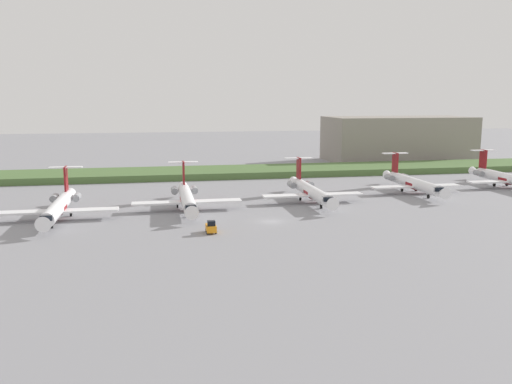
{
  "coord_description": "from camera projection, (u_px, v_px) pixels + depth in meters",
  "views": [
    {
      "loc": [
        -21.57,
        -97.78,
        23.28
      ],
      "look_at": [
        0.0,
        15.91,
        3.0
      ],
      "focal_mm": 37.63,
      "sensor_mm": 36.0,
      "label": 1
    }
  ],
  "objects": [
    {
      "name": "ground_plane",
      "position": [
        245.0,
        194.0,
        131.63
      ],
      "size": [
        500.0,
        500.0,
        0.0
      ],
      "primitive_type": "plane",
      "color": "gray"
    },
    {
      "name": "regional_jet_fourth",
      "position": [
        311.0,
        191.0,
        121.87
      ],
      "size": [
        22.81,
        31.0,
        9.0
      ],
      "color": "white",
      "rests_on": "ground"
    },
    {
      "name": "regional_jet_fifth",
      "position": [
        413.0,
        183.0,
        133.65
      ],
      "size": [
        22.81,
        31.0,
        9.0
      ],
      "color": "white",
      "rests_on": "ground"
    },
    {
      "name": "baggage_tug",
      "position": [
        211.0,
        227.0,
        93.78
      ],
      "size": [
        1.72,
        3.2,
        2.3
      ],
      "color": "orange",
      "rests_on": "ground"
    },
    {
      "name": "regional_jet_sixth",
      "position": [
        505.0,
        178.0,
        141.77
      ],
      "size": [
        22.81,
        31.0,
        9.0
      ],
      "color": "white",
      "rests_on": "ground"
    },
    {
      "name": "distant_hangar",
      "position": [
        398.0,
        139.0,
        201.94
      ],
      "size": [
        53.17,
        24.9,
        16.43
      ],
      "primitive_type": "cube",
      "color": "gray",
      "rests_on": "ground"
    },
    {
      "name": "regional_jet_second",
      "position": [
        59.0,
        206.0,
        104.56
      ],
      "size": [
        22.81,
        31.0,
        9.0
      ],
      "color": "white",
      "rests_on": "ground"
    },
    {
      "name": "regional_jet_third",
      "position": [
        187.0,
        197.0,
        113.68
      ],
      "size": [
        22.81,
        31.0,
        9.0
      ],
      "color": "white",
      "rests_on": "ground"
    },
    {
      "name": "grass_berm",
      "position": [
        227.0,
        172.0,
        164.31
      ],
      "size": [
        320.0,
        20.0,
        1.93
      ],
      "primitive_type": "cube",
      "color": "#4C6B38",
      "rests_on": "ground"
    }
  ]
}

